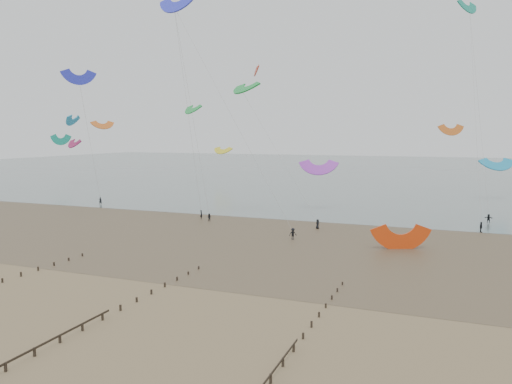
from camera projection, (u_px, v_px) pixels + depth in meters
ground at (111, 294)px, 52.33m from camera, size 500.00×500.00×0.00m
sea_and_shore at (218, 232)px, 85.62m from camera, size 500.00×665.00×0.03m
kitesurfer_lead at (201, 215)px, 98.37m from camera, size 0.78×0.78×1.82m
kitesurfers at (392, 225)px, 87.05m from camera, size 101.74×29.14×1.88m
grounded_kite at (401, 249)px, 72.85m from camera, size 9.05×8.19×4.06m
kites_airborne at (303, 120)px, 136.53m from camera, size 255.11×118.20×42.91m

